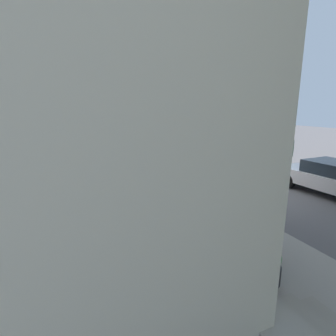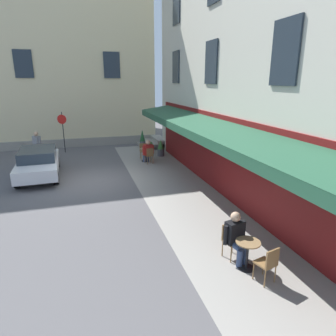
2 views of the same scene
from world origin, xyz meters
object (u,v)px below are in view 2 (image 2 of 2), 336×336
seated_patron_in_red (148,151)px  no_parking_sign (63,125)px  potted_plant_mid_terrace (150,148)px  cafe_chair_wicker_kerbside (230,237)px  cafe_chair_wicker_by_window (268,262)px  seated_companion_in_black (236,236)px  cafe_chair_wicker_under_awning (149,154)px  walking_pedestrian_in_grey (37,143)px  potted_plant_by_steps (161,148)px  parked_car_white (38,162)px  cafe_table_near_entrance (145,153)px  cafe_table_mid_terrace (247,251)px  potted_plant_entrance_right (142,139)px  cafe_chair_wicker_corner_left (143,150)px

seated_patron_in_red → no_parking_sign: 6.22m
seated_patron_in_red → potted_plant_mid_terrace: size_ratio=1.77×
cafe_chair_wicker_kerbside → cafe_chair_wicker_by_window: (-1.23, -0.30, 0.00)m
cafe_chair_wicker_by_window → potted_plant_mid_terrace: cafe_chair_wicker_by_window is taller
seated_companion_in_black → potted_plant_mid_terrace: bearing=-2.8°
cafe_chair_wicker_by_window → potted_plant_mid_terrace: 13.21m
cafe_chair_wicker_by_window → cafe_chair_wicker_under_awning: bearing=1.4°
cafe_chair_wicker_under_awning → potted_plant_mid_terrace: size_ratio=1.20×
cafe_chair_wicker_kerbside → no_parking_sign: 14.55m
seated_patron_in_red → walking_pedestrian_in_grey: bearing=66.5°
cafe_chair_wicker_under_awning → cafe_chair_wicker_kerbside: same height
no_parking_sign → potted_plant_by_steps: 6.44m
potted_plant_by_steps → parked_car_white: size_ratio=0.23×
cafe_chair_wicker_under_awning → potted_plant_by_steps: 1.95m
cafe_table_near_entrance → parked_car_white: 5.66m
no_parking_sign → potted_plant_by_steps: size_ratio=2.56×
potted_plant_mid_terrace → potted_plant_by_steps: potted_plant_by_steps is taller
cafe_table_near_entrance → parked_car_white: size_ratio=0.17×
cafe_table_mid_terrace → no_parking_sign: (14.36, 4.74, 1.30)m
no_parking_sign → potted_plant_by_steps: bearing=-114.9°
cafe_table_near_entrance → seated_companion_in_black: size_ratio=0.56×
seated_patron_in_red → seated_companion_in_black: bearing=-179.7°
cafe_chair_wicker_by_window → walking_pedestrian_in_grey: walking_pedestrian_in_grey is taller
cafe_table_near_entrance → walking_pedestrian_in_grey: (2.21, 5.94, 0.48)m
cafe_table_mid_terrace → seated_companion_in_black: (0.41, 0.09, 0.22)m
seated_patron_in_red → walking_pedestrian_in_grey: 6.57m
cafe_table_mid_terrace → potted_plant_by_steps: size_ratio=0.74×
cafe_table_mid_terrace → walking_pedestrian_in_grey: (12.92, 6.17, 0.48)m
potted_plant_by_steps → potted_plant_entrance_right: (2.78, 0.57, 0.11)m
cafe_table_mid_terrace → parked_car_white: size_ratio=0.17×
cafe_table_mid_terrace → cafe_chair_wicker_by_window: 0.63m
cafe_chair_wicker_by_window → potted_plant_entrance_right: (15.10, -0.26, 0.05)m
potted_plant_entrance_right → potted_plant_by_steps: bearing=-168.5°
cafe_table_near_entrance → cafe_chair_wicker_corner_left: cafe_chair_wicker_corner_left is taller
cafe_chair_wicker_by_window → potted_plant_entrance_right: size_ratio=0.74×
cafe_table_mid_terrace → walking_pedestrian_in_grey: size_ratio=0.45×
walking_pedestrian_in_grey → no_parking_sign: bearing=-44.9°
cafe_chair_wicker_under_awning → potted_plant_mid_terrace: (2.50, -0.61, -0.18)m
no_parking_sign → cafe_chair_wicker_under_awning: bearing=-132.6°
cafe_chair_wicker_corner_left → seated_companion_in_black: bearing=-179.5°
seated_patron_in_red → cafe_chair_wicker_under_awning: bearing=-168.9°
parked_car_white → cafe_chair_wicker_by_window: bearing=-149.6°
cafe_chair_wicker_corner_left → parked_car_white: 5.87m
cafe_chair_wicker_under_awning → cafe_chair_wicker_kerbside: size_ratio=1.00×
seated_companion_in_black → parked_car_white: size_ratio=0.30×
cafe_chair_wicker_by_window → potted_plant_by_steps: bearing=-3.8°
no_parking_sign → potted_plant_mid_terrace: (-1.76, -5.24, -1.43)m
seated_companion_in_black → walking_pedestrian_in_grey: size_ratio=0.80×
potted_plant_mid_terrace → potted_plant_entrance_right: (1.89, 0.09, 0.23)m
cafe_table_mid_terrace → seated_companion_in_black: bearing=12.8°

